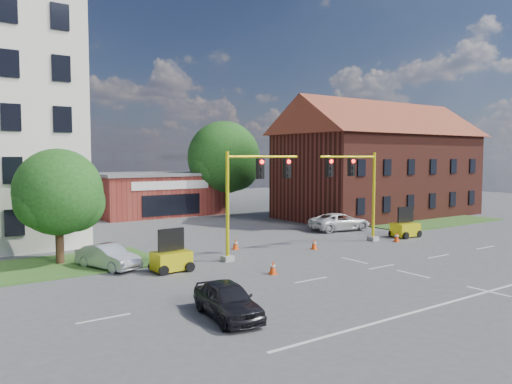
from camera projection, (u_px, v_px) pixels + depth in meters
ground at (382, 267)px, 26.72m from camera, size 120.00×120.00×0.00m
grass_verge_ne at (440, 223)px, 44.36m from camera, size 14.00×4.00×0.08m
lane_markings at (430, 278)px, 24.27m from camera, size 60.00×36.00×0.01m
brick_shop at (155, 193)px, 51.10m from camera, size 12.40×8.40×4.30m
townhouse_row at (380, 157)px, 49.67m from camera, size 21.00×11.00×11.50m
tree_large at (227, 160)px, 52.41m from camera, size 7.96×7.58×9.64m
tree_nw_front at (63, 195)px, 27.25m from camera, size 4.95×4.72×6.35m
signal_mast_west at (252, 191)px, 28.87m from camera, size 5.30×0.60×6.20m
signal_mast_east at (357, 186)px, 33.84m from camera, size 5.30×0.60×6.20m
trailer_west at (171, 259)px, 25.61m from camera, size 1.93×1.34×2.13m
trailer_east at (405, 228)px, 36.63m from camera, size 2.01×1.46×2.14m
cone_a at (273, 268)px, 25.02m from camera, size 0.40×0.40×0.70m
cone_b at (236, 244)px, 31.78m from camera, size 0.40×0.40×0.70m
cone_c at (314, 244)px, 31.84m from camera, size 0.40×0.40×0.70m
cone_d at (397, 237)px, 34.65m from camera, size 0.40×0.40×0.70m
pickup_white at (340, 222)px, 39.98m from camera, size 5.30×3.07×1.39m
sedan_dark at (228, 300)px, 18.24m from camera, size 2.11×4.07×1.32m
sedan_silver_front at (108, 257)px, 26.20m from camera, size 2.62×4.12×1.28m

